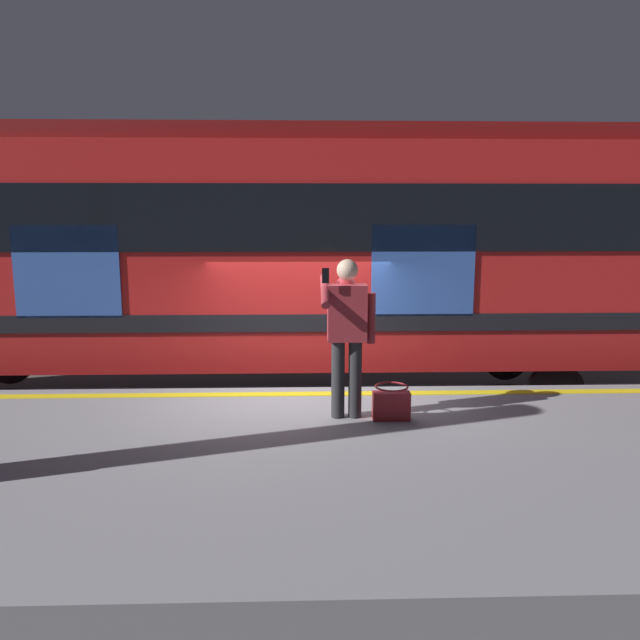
{
  "coord_description": "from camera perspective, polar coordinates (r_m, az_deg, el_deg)",
  "views": [
    {
      "loc": [
        -0.03,
        7.35,
        3.11
      ],
      "look_at": [
        -0.25,
        0.3,
        1.91
      ],
      "focal_mm": 34.34,
      "sensor_mm": 36.0,
      "label": 1
    }
  ],
  "objects": [
    {
      "name": "track_rail_far",
      "position": [
        10.79,
        -1.9,
        -6.63
      ],
      "size": [
        18.99,
        0.08,
        0.16
      ],
      "primitive_type": "cube",
      "color": "slate",
      "rests_on": "ground"
    },
    {
      "name": "track_rail_near",
      "position": [
        9.42,
        -1.91,
        -9.09
      ],
      "size": [
        18.99,
        0.08,
        0.16
      ],
      "primitive_type": "cube",
      "color": "slate",
      "rests_on": "ground"
    },
    {
      "name": "handbag",
      "position": [
        6.46,
        6.66,
        -7.74
      ],
      "size": [
        0.39,
        0.35,
        0.37
      ],
      "color": "maroon",
      "rests_on": "platform"
    },
    {
      "name": "ground_plane",
      "position": [
        7.98,
        -1.93,
        -13.26
      ],
      "size": [
        24.85,
        24.85,
        0.0
      ],
      "primitive_type": "plane",
      "color": "#4C4742"
    },
    {
      "name": "passenger",
      "position": [
        6.33,
        2.54,
        -0.49
      ],
      "size": [
        0.57,
        0.55,
        1.67
      ],
      "color": "#262628",
      "rests_on": "platform"
    },
    {
      "name": "platform",
      "position": [
        5.83,
        -2.01,
        -16.9
      ],
      "size": [
        14.61,
        4.27,
        1.01
      ],
      "primitive_type": "cube",
      "color": "gray",
      "rests_on": "ground"
    },
    {
      "name": "safety_line",
      "position": [
        7.36,
        -1.98,
        -6.91
      ],
      "size": [
        14.31,
        0.16,
        0.01
      ],
      "primitive_type": "cube",
      "color": "yellow",
      "rests_on": "platform"
    },
    {
      "name": "train_carriage",
      "position": [
        9.67,
        -6.18,
        6.81
      ],
      "size": [
        13.68,
        2.77,
        4.19
      ],
      "color": "red",
      "rests_on": "ground"
    }
  ]
}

